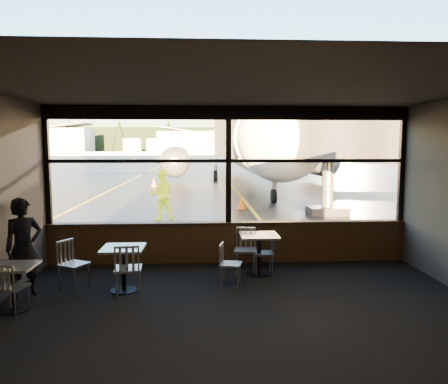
{
  "coord_description": "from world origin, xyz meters",
  "views": [
    {
      "loc": [
        -0.63,
        -9.67,
        2.62
      ],
      "look_at": [
        -0.04,
        1.0,
        1.5
      ],
      "focal_mm": 35.0,
      "sensor_mm": 36.0,
      "label": 1
    }
  ],
  "objects": [
    {
      "name": "cone_nose",
      "position": [
        1.1,
        8.5,
        0.26
      ],
      "size": [
        0.37,
        0.37,
        0.52
      ],
      "primitive_type": "cone",
      "color": "#DE5507",
      "rests_on": "ground_plane"
    },
    {
      "name": "chair_left_s",
      "position": [
        -3.58,
        -2.87,
        0.42
      ],
      "size": [
        0.56,
        0.56,
        0.84
      ],
      "primitive_type": null,
      "rotation": [
        0.0,
        0.0,
        -0.24
      ],
      "color": "#BBB5A9",
      "rests_on": "carpet_floor"
    },
    {
      "name": "window_header",
      "position": [
        0.0,
        0.0,
        3.35
      ],
      "size": [
        8.0,
        0.18,
        0.3
      ],
      "primitive_type": "cube",
      "color": "black",
      "rests_on": "ground"
    },
    {
      "name": "hangar_right",
      "position": [
        60.0,
        178.0,
        6.0
      ],
      "size": [
        50.0,
        20.0,
        12.0
      ],
      "primitive_type": null,
      "color": "silver",
      "rests_on": "ground_plane"
    },
    {
      "name": "cafe_table_mid",
      "position": [
        -2.02,
        -1.9,
        0.41
      ],
      "size": [
        0.74,
        0.74,
        0.82
      ],
      "primitive_type": null,
      "color": "#9C9890",
      "rests_on": "carpet_floor"
    },
    {
      "name": "mullion_centre",
      "position": [
        0.0,
        0.0,
        2.2
      ],
      "size": [
        0.12,
        0.12,
        2.6
      ],
      "primitive_type": "cube",
      "color": "black",
      "rests_on": "ground"
    },
    {
      "name": "ceiling",
      "position": [
        0.0,
        -3.0,
        3.5
      ],
      "size": [
        8.0,
        6.0,
        0.04
      ],
      "primitive_type": "cube",
      "color": "#38332D",
      "rests_on": "ground"
    },
    {
      "name": "cone_wing",
      "position": [
        -3.66,
        18.94,
        0.25
      ],
      "size": [
        0.37,
        0.37,
        0.51
      ],
      "primitive_type": "cone",
      "color": "#FC5907",
      "rests_on": "ground_plane"
    },
    {
      "name": "cafe_table_left",
      "position": [
        -3.6,
        -2.76,
        0.37
      ],
      "size": [
        0.68,
        0.68,
        0.75
      ],
      "primitive_type": null,
      "color": "#A8A39B",
      "rests_on": "carpet_floor"
    },
    {
      "name": "carpet_floor",
      "position": [
        0.0,
        -3.0,
        0.01
      ],
      "size": [
        8.0,
        6.0,
        0.01
      ],
      "primitive_type": "cube",
      "color": "black",
      "rests_on": "ground"
    },
    {
      "name": "mullion_left",
      "position": [
        -3.95,
        0.0,
        2.2
      ],
      "size": [
        0.12,
        0.12,
        2.6
      ],
      "primitive_type": "cube",
      "color": "black",
      "rests_on": "ground"
    },
    {
      "name": "hangar_left",
      "position": [
        -70.0,
        180.0,
        5.5
      ],
      "size": [
        45.0,
        18.0,
        11.0
      ],
      "primitive_type": null,
      "color": "silver",
      "rests_on": "ground_plane"
    },
    {
      "name": "fuel_tank_c",
      "position": [
        -10.0,
        182.0,
        3.0
      ],
      "size": [
        8.0,
        8.0,
        6.0
      ],
      "primitive_type": "cylinder",
      "color": "silver",
      "rests_on": "ground_plane"
    },
    {
      "name": "hangar_mid",
      "position": [
        0.0,
        185.0,
        5.0
      ],
      "size": [
        38.0,
        15.0,
        10.0
      ],
      "primitive_type": null,
      "color": "silver",
      "rests_on": "ground_plane"
    },
    {
      "name": "chair_near_e",
      "position": [
        0.66,
        -0.97,
        0.43
      ],
      "size": [
        0.47,
        0.47,
        0.86
      ],
      "primitive_type": null,
      "rotation": [
        0.0,
        0.0,
        1.56
      ],
      "color": "#ABA59A",
      "rests_on": "carpet_floor"
    },
    {
      "name": "airliner",
      "position": [
        2.84,
        22.48,
        5.5
      ],
      "size": [
        30.08,
        36.06,
        11.0
      ],
      "primitive_type": null,
      "rotation": [
        0.0,
        0.0,
        -0.0
      ],
      "color": "white",
      "rests_on": "ground_plane"
    },
    {
      "name": "window_sill",
      "position": [
        0.0,
        0.0,
        0.45
      ],
      "size": [
        8.0,
        0.28,
        0.9
      ],
      "primitive_type": "cube",
      "color": "#4F3017",
      "rests_on": "ground"
    },
    {
      "name": "mullion_right",
      "position": [
        3.95,
        0.0,
        2.2
      ],
      "size": [
        0.12,
        0.12,
        2.6
      ],
      "primitive_type": "cube",
      "color": "black",
      "rests_on": "ground"
    },
    {
      "name": "ground_plane",
      "position": [
        0.0,
        120.0,
        0.0
      ],
      "size": [
        520.0,
        520.0,
        0.0
      ],
      "primitive_type": "plane",
      "color": "black",
      "rests_on": "ground"
    },
    {
      "name": "chair_near_n",
      "position": [
        0.3,
        -0.83,
        0.47
      ],
      "size": [
        0.58,
        0.58,
        0.93
      ],
      "primitive_type": null,
      "rotation": [
        0.0,
        0.0,
        2.99
      ],
      "color": "#BAB5A7",
      "rests_on": "carpet_floor"
    },
    {
      "name": "chair_mid_s",
      "position": [
        -1.9,
        -2.15,
        0.48
      ],
      "size": [
        0.56,
        0.56,
        0.96
      ],
      "primitive_type": null,
      "rotation": [
        0.0,
        0.0,
        0.07
      ],
      "color": "beige",
      "rests_on": "carpet_floor"
    },
    {
      "name": "wall_back",
      "position": [
        0.0,
        -6.0,
        1.75
      ],
      "size": [
        8.0,
        0.04,
        3.5
      ],
      "primitive_type": "cube",
      "color": "#4D473D",
      "rests_on": "ground"
    },
    {
      "name": "passenger",
      "position": [
        -3.7,
        -2.06,
        0.87
      ],
      "size": [
        0.75,
        0.72,
        1.74
      ],
      "primitive_type": "imported",
      "rotation": [
        0.0,
        0.0,
        0.68
      ],
      "color": "black",
      "rests_on": "carpet_floor"
    },
    {
      "name": "ground_crew",
      "position": [
        -2.03,
        5.92,
        0.9
      ],
      "size": [
        1.01,
        0.86,
        1.8
      ],
      "primitive_type": "imported",
      "rotation": [
        0.0,
        0.0,
        3.37
      ],
      "color": "#BFF219",
      "rests_on": "ground_plane"
    },
    {
      "name": "treeline",
      "position": [
        0.0,
        210.0,
        6.0
      ],
      "size": [
        360.0,
        3.0,
        12.0
      ],
      "primitive_type": "cube",
      "color": "black",
      "rests_on": "ground_plane"
    },
    {
      "name": "fuel_tank_a",
      "position": [
        -30.0,
        182.0,
        3.0
      ],
      "size": [
        8.0,
        8.0,
        6.0
      ],
      "primitive_type": "cylinder",
      "color": "silver",
      "rests_on": "ground_plane"
    },
    {
      "name": "chair_near_w",
      "position": [
        -0.06,
        -1.68,
        0.41
      ],
      "size": [
        0.54,
        0.54,
        0.82
      ],
      "primitive_type": null,
      "rotation": [
        0.0,
        0.0,
        -1.8
      ],
      "color": "#BCB7AA",
      "rests_on": "carpet_floor"
    },
    {
      "name": "chair_mid_w",
      "position": [
        -2.95,
        -1.73,
        0.46
      ],
      "size": [
        0.68,
        0.68,
        0.92
      ],
      "primitive_type": null,
      "rotation": [
        0.0,
        0.0,
        -2.08
      ],
      "color": "#ACA79B",
      "rests_on": "carpet_floor"
    },
    {
      "name": "fuel_tank_b",
      "position": [
        -20.0,
        182.0,
        3.0
      ],
      "size": [
        8.0,
        8.0,
        6.0
      ],
      "primitive_type": "cylinder",
      "color": "silver",
      "rests_on": "ground_plane"
    },
    {
      "name": "jet_bridge",
      "position": [
        3.6,
        5.5,
        2.35
      ],
      "size": [
        8.8,
        10.75,
        4.69
      ],
      "primitive_type": null,
      "color": "#2F2F31",
      "rests_on": "ground_plane"
    },
    {
      "name": "cafe_table_near",
      "position": [
        0.56,
        -1.01,
        0.42
      ],
      "size": [
        0.76,
        0.76,
        0.84
      ],
      "primitive_type": null,
      "color": "gray",
      "rests_on": "carpet_floor"
    },
    {
      "name": "window_transom",
      "position": [
        0.0,
        0.0,
        2.3
      ],
      "size": [
        8.0,
        0.1,
        0.08
      ],
      "primitive_type": "cube",
      "color": "black",
      "rests_on": "ground"
    }
  ]
}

